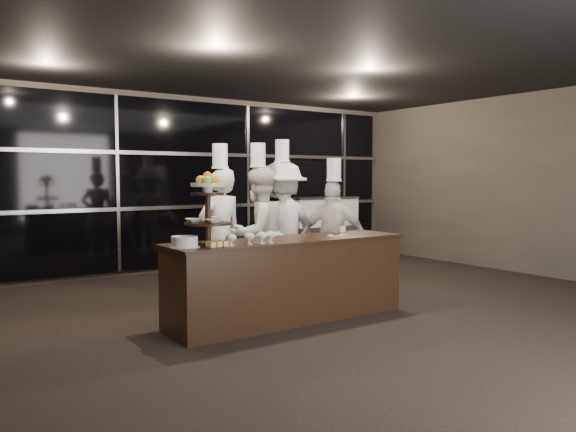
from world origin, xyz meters
TOP-DOWN VIEW (x-y plane):
  - room at (0.00, 0.00)m, footprint 10.00×10.00m
  - window_wall at (0.00, 4.94)m, footprint 8.60×0.10m
  - buffet_counter at (-0.49, 1.18)m, footprint 2.84×0.74m
  - display_stand at (-1.49, 1.18)m, footprint 0.48×0.48m
  - compotes at (-1.08, 0.96)m, footprint 0.58×0.11m
  - layer_cake at (-1.77, 1.13)m, footprint 0.30×0.30m
  - pastry_squares at (-1.47, 1.01)m, footprint 0.20×0.13m
  - small_plate at (0.12, 1.08)m, footprint 0.20×0.20m
  - chef_cup at (0.51, 1.43)m, footprint 0.08×0.08m
  - display_case at (2.41, 4.30)m, footprint 1.39×0.61m
  - chef_a at (-0.76, 2.28)m, footprint 0.68×0.49m
  - chef_b at (-0.26, 2.20)m, footprint 0.94×0.79m
  - chef_c at (0.27, 2.42)m, footprint 1.25×0.82m
  - chef_d at (0.77, 1.92)m, footprint 0.93×0.90m

SIDE VIEW (x-z plane):
  - buffet_counter at x=-0.49m, z-range 0.01..0.93m
  - display_case at x=2.41m, z-range 0.07..1.31m
  - chef_d at x=0.77m, z-range -0.13..1.73m
  - chef_b at x=-0.26m, z-range -0.14..1.90m
  - chef_a at x=-0.76m, z-range -0.12..1.90m
  - chef_c at x=0.27m, z-range -0.14..1.98m
  - small_plate at x=0.12m, z-range 0.91..0.96m
  - pastry_squares at x=-1.47m, z-range 0.92..0.97m
  - chef_cup at x=0.51m, z-range 0.92..0.99m
  - layer_cake at x=-1.77m, z-range 0.92..1.03m
  - compotes at x=-1.08m, z-range 0.94..1.06m
  - display_stand at x=-1.49m, z-range 0.97..1.71m
  - room at x=0.00m, z-range -3.50..6.50m
  - window_wall at x=0.00m, z-range 0.10..2.90m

